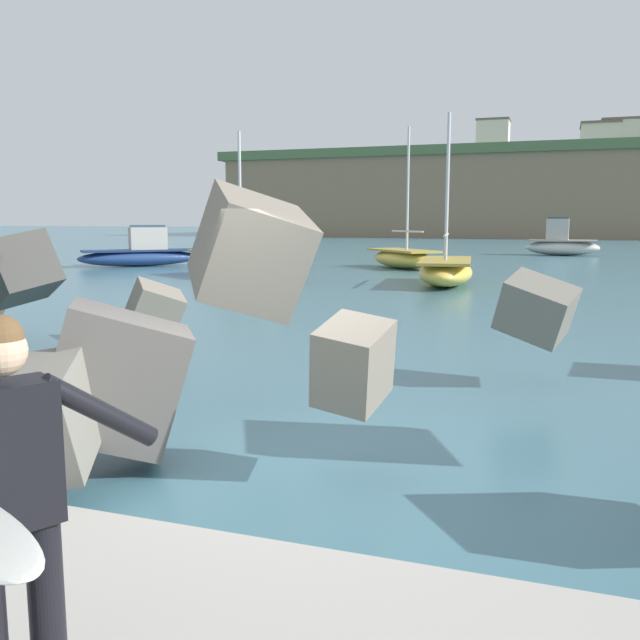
{
  "coord_description": "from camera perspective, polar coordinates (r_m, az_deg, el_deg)",
  "views": [
    {
      "loc": [
        2.36,
        -5.83,
        2.38
      ],
      "look_at": [
        0.14,
        0.5,
        1.4
      ],
      "focal_mm": 38.63,
      "sensor_mm": 36.0,
      "label": 1
    }
  ],
  "objects": [
    {
      "name": "boat_mid_left",
      "position": [
        36.63,
        -14.59,
        5.36
      ],
      "size": [
        5.54,
        5.33,
        2.1
      ],
      "color": "navy",
      "rests_on": "ground"
    },
    {
      "name": "station_building_east",
      "position": [
        111.9,
        22.13,
        13.67
      ],
      "size": [
        5.48,
        7.89,
        4.57
      ],
      "color": "silver",
      "rests_on": "headland_bluff"
    },
    {
      "name": "ground_plane",
      "position": [
        6.73,
        -2.62,
        -12.42
      ],
      "size": [
        400.0,
        400.0,
        0.0
      ],
      "primitive_type": "plane",
      "color": "#42707F"
    },
    {
      "name": "boat_mid_centre",
      "position": [
        48.79,
        19.37,
        5.99
      ],
      "size": [
        4.77,
        2.19,
        2.54
      ],
      "color": "beige",
      "rests_on": "ground"
    },
    {
      "name": "station_building_central",
      "position": [
        110.82,
        24.21,
        13.71
      ],
      "size": [
        7.61,
        4.55,
        4.95
      ],
      "color": "silver",
      "rests_on": "headland_bluff"
    },
    {
      "name": "boat_near_right",
      "position": [
        25.53,
        10.37,
        4.03
      ],
      "size": [
        2.52,
        5.57,
        6.06
      ],
      "color": "#EAC64C",
      "rests_on": "ground"
    },
    {
      "name": "station_building_west",
      "position": [
        114.21,
        14.14,
        14.3
      ],
      "size": [
        5.06,
        4.33,
        6.15
      ],
      "color": "silver",
      "rests_on": "headland_bluff"
    },
    {
      "name": "boat_near_centre",
      "position": [
        28.38,
        -6.99,
        4.67
      ],
      "size": [
        5.81,
        4.69,
        5.81
      ],
      "color": "#EAC64C",
      "rests_on": "ground"
    },
    {
      "name": "boat_mid_right",
      "position": [
        34.18,
        6.88,
        5.16
      ],
      "size": [
        4.64,
        4.79,
        6.75
      ],
      "color": "#EAC64C",
      "rests_on": "ground"
    },
    {
      "name": "breakwater_jetty",
      "position": [
        9.86,
        -15.74,
        1.32
      ],
      "size": [
        32.27,
        8.57,
        3.16
      ],
      "color": "#4C4944",
      "rests_on": "ground"
    },
    {
      "name": "headland_bluff",
      "position": [
        105.35,
        23.41,
        9.54
      ],
      "size": [
        105.4,
        35.02,
        11.65
      ],
      "color": "#847056",
      "rests_on": "ground"
    }
  ]
}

